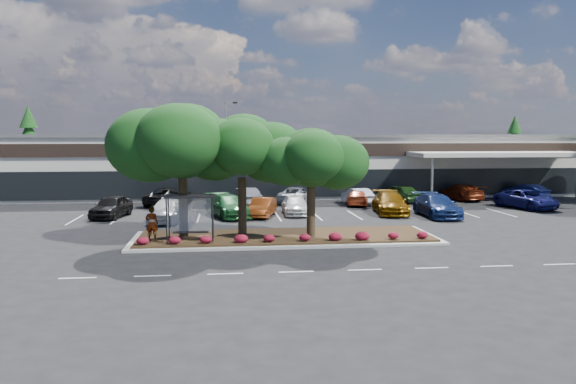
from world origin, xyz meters
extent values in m
plane|color=black|center=(0.00, 0.00, 0.00)|extent=(160.00, 160.00, 0.00)
cube|color=beige|center=(0.00, 34.00, 3.00)|extent=(80.00, 20.00, 6.00)
cube|color=#515153|center=(0.00, 34.00, 6.10)|extent=(80.40, 20.40, 0.30)
cube|color=black|center=(0.00, 23.95, 4.80)|extent=(80.00, 0.25, 1.20)
cube|color=black|center=(0.00, 23.95, 1.60)|extent=(60.00, 0.18, 2.60)
cube|color=#AB1A0C|center=(-6.00, 23.88, 4.80)|extent=(6.00, 0.12, 1.00)
cube|color=beige|center=(20.00, 21.50, 4.40)|extent=(16.00, 5.00, 0.40)
cylinder|color=gray|center=(13.00, 19.50, 2.10)|extent=(0.24, 0.24, 4.20)
cube|color=#A2A29D|center=(-2.00, 4.00, 0.07)|extent=(18.00, 6.00, 0.15)
cube|color=#44321A|center=(-2.00, 4.00, 0.20)|extent=(17.20, 5.20, 0.12)
cube|color=silver|center=(-12.00, -4.00, 0.01)|extent=(1.60, 0.12, 0.01)
cube|color=silver|center=(-8.80, -4.00, 0.01)|extent=(1.60, 0.12, 0.01)
cube|color=silver|center=(-5.60, -4.00, 0.01)|extent=(1.60, 0.12, 0.01)
cube|color=silver|center=(-2.40, -4.00, 0.01)|extent=(1.60, 0.12, 0.01)
cube|color=silver|center=(0.80, -4.00, 0.01)|extent=(1.60, 0.12, 0.01)
cube|color=silver|center=(4.00, -4.00, 0.01)|extent=(1.60, 0.12, 0.01)
cube|color=silver|center=(7.20, -4.00, 0.01)|extent=(1.60, 0.12, 0.01)
cube|color=silver|center=(10.40, -4.00, 0.01)|extent=(1.60, 0.12, 0.01)
cube|color=silver|center=(-16.50, 13.50, 0.01)|extent=(0.12, 5.00, 0.01)
cube|color=silver|center=(-13.50, 13.50, 0.01)|extent=(0.12, 5.00, 0.01)
cube|color=silver|center=(-10.50, 13.50, 0.01)|extent=(0.12, 5.00, 0.01)
cube|color=silver|center=(-7.50, 13.50, 0.01)|extent=(0.12, 5.00, 0.01)
cube|color=silver|center=(-4.50, 13.50, 0.01)|extent=(0.12, 5.00, 0.01)
cube|color=silver|center=(-1.50, 13.50, 0.01)|extent=(0.12, 5.00, 0.01)
cube|color=silver|center=(1.50, 13.50, 0.01)|extent=(0.12, 5.00, 0.01)
cube|color=silver|center=(4.50, 13.50, 0.01)|extent=(0.12, 5.00, 0.01)
cube|color=silver|center=(7.50, 13.50, 0.01)|extent=(0.12, 5.00, 0.01)
cube|color=silver|center=(10.50, 13.50, 0.01)|extent=(0.12, 5.00, 0.01)
cube|color=silver|center=(13.50, 13.50, 0.01)|extent=(0.12, 5.00, 0.01)
cube|color=silver|center=(16.50, 13.50, 0.01)|extent=(0.12, 5.00, 0.01)
cylinder|color=black|center=(-8.75, 3.45, 1.51)|extent=(0.08, 0.08, 2.50)
cylinder|color=black|center=(-6.25, 3.45, 1.51)|extent=(0.08, 0.08, 2.50)
cylinder|color=black|center=(-8.75, 2.15, 1.51)|extent=(0.08, 0.08, 2.50)
cylinder|color=black|center=(-6.25, 2.15, 1.51)|extent=(0.08, 0.08, 2.50)
cube|color=black|center=(-7.50, 2.80, 2.80)|extent=(2.75, 1.55, 0.10)
cube|color=silver|center=(-7.50, 3.45, 1.63)|extent=(2.30, 0.03, 2.00)
cube|color=black|center=(-7.50, 3.05, 0.71)|extent=(2.00, 0.35, 0.06)
cone|color=#113511|center=(-30.00, 46.00, 5.00)|extent=(4.40, 4.40, 10.00)
cone|color=#113511|center=(34.00, 44.00, 4.50)|extent=(3.96, 3.96, 9.00)
imported|color=#594C47|center=(-9.65, 2.99, 1.24)|extent=(0.77, 0.55, 1.96)
cube|color=#A2A29D|center=(-5.29, 27.70, 0.20)|extent=(0.50, 0.50, 0.40)
cylinder|color=gray|center=(-5.29, 27.70, 5.00)|extent=(0.14, 0.14, 9.20)
cube|color=gray|center=(-4.85, 27.63, 9.45)|extent=(0.92, 0.35, 0.14)
cube|color=black|center=(-4.35, 27.56, 9.38)|extent=(0.49, 0.36, 0.18)
imported|color=black|center=(-14.03, 14.37, 0.84)|extent=(2.90, 5.23, 1.68)
imported|color=white|center=(-9.69, 12.07, 0.76)|extent=(2.72, 5.44, 1.52)
imported|color=#1C5628|center=(-5.27, 13.72, 0.83)|extent=(4.12, 6.18, 1.66)
imported|color=maroon|center=(-2.70, 13.46, 0.72)|extent=(2.59, 4.59, 1.43)
imported|color=silver|center=(-0.03, 14.46, 0.70)|extent=(2.10, 4.86, 1.39)
imported|color=#6A3F04|center=(7.46, 13.94, 0.84)|extent=(3.11, 6.07, 1.69)
imported|color=navy|center=(10.52, 11.95, 0.84)|extent=(2.41, 5.84, 1.69)
imported|color=navy|center=(19.84, 15.57, 0.79)|extent=(4.00, 6.16, 1.58)
imported|color=black|center=(-10.37, 21.19, 0.80)|extent=(4.43, 6.29, 1.59)
imported|color=#505157|center=(-3.78, 19.96, 0.82)|extent=(2.87, 5.23, 1.63)
imported|color=#9CA0A6|center=(0.99, 21.55, 0.74)|extent=(4.29, 5.87, 1.48)
imported|color=#9B391A|center=(6.20, 19.46, 0.67)|extent=(3.04, 4.96, 1.34)
imported|color=silver|center=(6.30, 19.99, 0.74)|extent=(2.21, 4.65, 1.47)
imported|color=#1E4218|center=(10.57, 21.39, 0.84)|extent=(3.52, 5.29, 1.67)
imported|color=maroon|center=(16.95, 22.19, 0.77)|extent=(3.06, 5.62, 1.55)
imported|color=navy|center=(23.44, 22.12, 0.74)|extent=(3.18, 4.76, 1.48)
camera|label=1|loc=(-5.68, -28.79, 6.20)|focal=35.00mm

